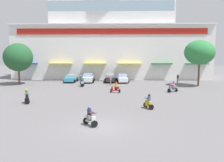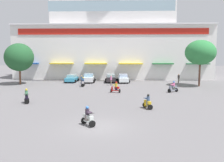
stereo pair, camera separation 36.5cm
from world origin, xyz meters
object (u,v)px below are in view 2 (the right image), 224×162
at_px(parked_car_3, 123,78).
at_px(scooter_rider_3, 148,103).
at_px(scooter_rider_0, 83,82).
at_px(pedestrian_0, 179,78).
at_px(scooter_rider_1, 116,88).
at_px(scooter_rider_5, 27,97).
at_px(pedestrian_1, 111,80).
at_px(parked_car_1, 89,78).
at_px(parked_car_0, 72,78).
at_px(plaza_tree_1, 200,52).
at_px(plaza_tree_0, 19,57).
at_px(pedestrian_2, 82,79).
at_px(scooter_rider_6, 173,88).
at_px(scooter_rider_2, 88,117).
at_px(parked_car_2, 111,78).

xyz_separation_m(parked_car_3, scooter_rider_3, (2.32, -20.28, -0.16)).
bearing_deg(scooter_rider_0, pedestrian_0, 14.82).
height_order(scooter_rider_1, scooter_rider_5, scooter_rider_5).
bearing_deg(pedestrian_1, parked_car_1, 136.90).
xyz_separation_m(parked_car_0, parked_car_3, (9.35, -0.12, 0.06)).
xyz_separation_m(plaza_tree_1, pedestrian_1, (-14.22, 0.41, -4.45)).
xyz_separation_m(plaza_tree_0, pedestrian_1, (15.53, -0.82, -3.62)).
height_order(parked_car_0, pedestrian_2, pedestrian_2).
height_order(parked_car_0, scooter_rider_6, scooter_rider_6).
bearing_deg(plaza_tree_1, plaza_tree_0, 177.63).
bearing_deg(scooter_rider_1, scooter_rider_6, 4.67).
bearing_deg(scooter_rider_6, parked_car_1, 141.69).
bearing_deg(plaza_tree_0, scooter_rider_1, -25.49).
bearing_deg(scooter_rider_3, plaza_tree_1, 58.11).
bearing_deg(scooter_rider_1, scooter_rider_5, -143.47).
distance_m(parked_car_3, scooter_rider_2, 26.18).
xyz_separation_m(scooter_rider_5, pedestrian_0, (20.38, 17.13, 0.29)).
xyz_separation_m(plaza_tree_1, pedestrian_2, (-19.11, 0.42, -4.46)).
xyz_separation_m(scooter_rider_3, scooter_rider_6, (4.53, 9.96, 0.04)).
xyz_separation_m(plaza_tree_0, scooter_rider_1, (16.45, -7.84, -3.96)).
bearing_deg(parked_car_1, parked_car_2, 3.58).
bearing_deg(parked_car_3, scooter_rider_6, -56.46).
bearing_deg(scooter_rider_2, pedestrian_1, 87.82).
bearing_deg(scooter_rider_0, parked_car_2, 52.26).
relative_size(scooter_rider_0, scooter_rider_2, 1.00).
distance_m(parked_car_1, parked_car_3, 6.22).
bearing_deg(scooter_rider_1, parked_car_0, 126.70).
distance_m(scooter_rider_0, pedestrian_2, 1.39).
distance_m(scooter_rider_1, scooter_rider_2, 15.16).
bearing_deg(pedestrian_0, pedestrian_2, -169.77).
bearing_deg(scooter_rider_3, pedestrian_2, 119.39).
relative_size(parked_car_3, scooter_rider_1, 2.90).
relative_size(parked_car_1, pedestrian_2, 2.75).
bearing_deg(parked_car_0, pedestrian_1, -28.97).
relative_size(plaza_tree_1, scooter_rider_3, 5.01).
xyz_separation_m(parked_car_2, scooter_rider_5, (-8.47, -18.32, -0.11)).
bearing_deg(scooter_rider_3, pedestrian_1, 104.80).
distance_m(parked_car_1, parked_car_2, 4.03).
bearing_deg(pedestrian_1, pedestrian_0, 14.38).
bearing_deg(scooter_rider_5, parked_car_2, 65.19).
relative_size(parked_car_2, parked_car_3, 0.94).
bearing_deg(scooter_rider_0, scooter_rider_1, -47.09).
height_order(scooter_rider_1, scooter_rider_2, scooter_rider_1).
bearing_deg(scooter_rider_0, pedestrian_1, 15.96).
xyz_separation_m(plaza_tree_0, plaza_tree_1, (29.75, -1.23, 0.83)).
relative_size(scooter_rider_0, pedestrian_0, 0.91).
distance_m(parked_car_2, pedestrian_1, 4.21).
relative_size(plaza_tree_1, scooter_rider_0, 4.93).
relative_size(scooter_rider_1, scooter_rider_6, 1.00).
xyz_separation_m(parked_car_1, pedestrian_0, (15.93, -0.94, 0.16)).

